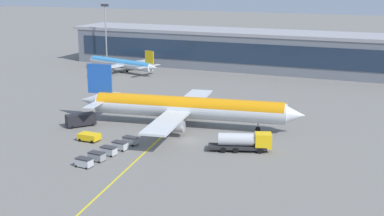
% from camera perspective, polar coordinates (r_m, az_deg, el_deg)
% --- Properties ---
extents(ground_plane, '(700.00, 700.00, 0.00)m').
position_cam_1_polar(ground_plane, '(96.32, -0.64, -3.56)').
color(ground_plane, slate).
extents(apron_lead_in_line, '(11.87, 79.20, 0.01)m').
position_cam_1_polar(apron_lead_in_line, '(100.23, -3.02, -2.87)').
color(apron_lead_in_line, yellow).
rests_on(apron_lead_in_line, ground_plane).
extents(terminal_building, '(171.77, 19.02, 12.29)m').
position_cam_1_polar(terminal_building, '(166.74, 14.33, 5.71)').
color(terminal_building, slate).
rests_on(terminal_building, ground_plane).
extents(main_airliner, '(46.19, 36.84, 11.93)m').
position_cam_1_polar(main_airliner, '(104.09, -0.54, 0.06)').
color(main_airliner, silver).
rests_on(main_airliner, ground_plane).
extents(fuel_tanker, '(11.02, 5.92, 3.25)m').
position_cam_1_polar(fuel_tanker, '(90.58, 5.70, -3.63)').
color(fuel_tanker, '#232326').
rests_on(fuel_tanker, ground_plane).
extents(lavatory_truck, '(5.44, 5.95, 2.50)m').
position_cam_1_polar(lavatory_truck, '(107.48, -11.94, -1.20)').
color(lavatory_truck, black).
rests_on(lavatory_truck, ground_plane).
extents(pushback_tug, '(3.85, 2.39, 1.40)m').
position_cam_1_polar(pushback_tug, '(97.67, -11.07, -3.06)').
color(pushback_tug, yellow).
rests_on(pushback_tug, ground_plane).
extents(baggage_cart_0, '(2.77, 1.83, 1.48)m').
position_cam_1_polar(baggage_cart_0, '(84.80, -11.65, -5.79)').
color(baggage_cart_0, '#B2B7BC').
rests_on(baggage_cart_0, ground_plane).
extents(baggage_cart_1, '(2.77, 1.83, 1.48)m').
position_cam_1_polar(baggage_cart_1, '(87.13, -10.31, -5.18)').
color(baggage_cart_1, gray).
rests_on(baggage_cart_1, ground_plane).
extents(baggage_cart_2, '(2.77, 1.83, 1.48)m').
position_cam_1_polar(baggage_cart_2, '(89.51, -9.05, -4.61)').
color(baggage_cart_2, '#B2B7BC').
rests_on(baggage_cart_2, ground_plane).
extents(baggage_cart_3, '(2.77, 1.83, 1.48)m').
position_cam_1_polar(baggage_cart_3, '(91.94, -7.85, -4.05)').
color(baggage_cart_3, '#B2B7BC').
rests_on(baggage_cart_3, ground_plane).
extents(baggage_cart_4, '(2.77, 1.83, 1.48)m').
position_cam_1_polar(baggage_cart_4, '(94.42, -6.72, -3.53)').
color(baggage_cart_4, gray).
rests_on(baggage_cart_4, ground_plane).
extents(commuter_jet_near, '(29.98, 24.19, 7.83)m').
position_cam_1_polar(commuter_jet_near, '(166.38, -7.70, 4.82)').
color(commuter_jet_near, silver).
rests_on(commuter_jet_near, ground_plane).
extents(apron_light_mast_0, '(2.80, 0.50, 20.43)m').
position_cam_1_polar(apron_light_mast_0, '(179.93, -9.36, 8.46)').
color(apron_light_mast_0, gray).
rests_on(apron_light_mast_0, ground_plane).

